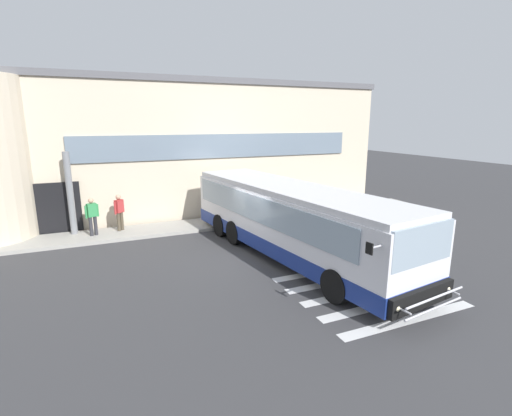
{
  "coord_description": "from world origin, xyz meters",
  "views": [
    {
      "loc": [
        -5.2,
        -12.47,
        5.04
      ],
      "look_at": [
        0.85,
        1.45,
        1.5
      ],
      "focal_mm": 26.19,
      "sensor_mm": 36.0,
      "label": 1
    }
  ],
  "objects_px": {
    "entry_support_column": "(70,194)",
    "passenger_by_doorway": "(119,211)",
    "passenger_near_column": "(92,214)",
    "bus_main_foreground": "(291,222)",
    "safety_bollard_yellow": "(239,220)"
  },
  "relations": [
    {
      "from": "passenger_by_doorway",
      "to": "bus_main_foreground",
      "type": "bearing_deg",
      "value": -44.6
    },
    {
      "from": "entry_support_column",
      "to": "passenger_by_doorway",
      "type": "relative_size",
      "value": 2.17
    },
    {
      "from": "passenger_near_column",
      "to": "passenger_by_doorway",
      "type": "height_order",
      "value": "same"
    },
    {
      "from": "passenger_near_column",
      "to": "passenger_by_doorway",
      "type": "xyz_separation_m",
      "value": [
        1.15,
        0.31,
        -0.03
      ]
    },
    {
      "from": "entry_support_column",
      "to": "passenger_near_column",
      "type": "relative_size",
      "value": 2.17
    },
    {
      "from": "safety_bollard_yellow",
      "to": "passenger_near_column",
      "type": "bearing_deg",
      "value": 169.51
    },
    {
      "from": "entry_support_column",
      "to": "bus_main_foreground",
      "type": "relative_size",
      "value": 0.31
    },
    {
      "from": "entry_support_column",
      "to": "passenger_near_column",
      "type": "bearing_deg",
      "value": -37.98
    },
    {
      "from": "passenger_by_doorway",
      "to": "safety_bollard_yellow",
      "type": "relative_size",
      "value": 1.86
    },
    {
      "from": "passenger_by_doorway",
      "to": "safety_bollard_yellow",
      "type": "bearing_deg",
      "value": -15.95
    },
    {
      "from": "passenger_near_column",
      "to": "safety_bollard_yellow",
      "type": "xyz_separation_m",
      "value": [
        6.39,
        -1.18,
        -0.66
      ]
    },
    {
      "from": "passenger_by_doorway",
      "to": "safety_bollard_yellow",
      "type": "height_order",
      "value": "passenger_by_doorway"
    },
    {
      "from": "entry_support_column",
      "to": "passenger_by_doorway",
      "type": "xyz_separation_m",
      "value": [
        1.94,
        -0.3,
        -0.88
      ]
    },
    {
      "from": "passenger_near_column",
      "to": "passenger_by_doorway",
      "type": "distance_m",
      "value": 1.19
    },
    {
      "from": "entry_support_column",
      "to": "safety_bollard_yellow",
      "type": "xyz_separation_m",
      "value": [
        7.18,
        -1.8,
        -1.51
      ]
    }
  ]
}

